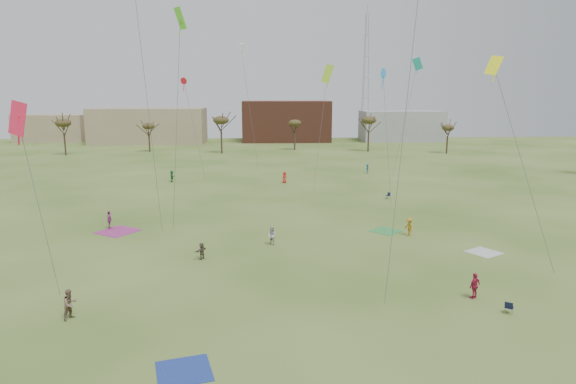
{
  "coord_description": "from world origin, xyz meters",
  "views": [
    {
      "loc": [
        -2.23,
        -30.73,
        14.02
      ],
      "look_at": [
        0.0,
        12.0,
        5.5
      ],
      "focal_mm": 30.73,
      "sensor_mm": 36.0,
      "label": 1
    }
  ],
  "objects_px": {
    "spectator_fore_a": "(475,286)",
    "camp_chair_right": "(388,197)",
    "radio_tower": "(365,77)",
    "camp_chair_center": "(509,310)"
  },
  "relations": [
    {
      "from": "spectator_fore_a",
      "to": "camp_chair_right",
      "type": "xyz_separation_m",
      "value": [
        2.33,
        33.23,
        -0.67
      ]
    },
    {
      "from": "camp_chair_center",
      "to": "camp_chair_right",
      "type": "height_order",
      "value": "same"
    },
    {
      "from": "camp_chair_center",
      "to": "camp_chair_right",
      "type": "bearing_deg",
      "value": -55.26
    },
    {
      "from": "camp_chair_center",
      "to": "radio_tower",
      "type": "xyz_separation_m",
      "value": [
        16.32,
        126.64,
        18.95
      ]
    },
    {
      "from": "camp_chair_center",
      "to": "radio_tower",
      "type": "bearing_deg",
      "value": -60.85
    },
    {
      "from": "spectator_fore_a",
      "to": "radio_tower",
      "type": "xyz_separation_m",
      "value": [
        17.55,
        124.14,
        18.28
      ]
    },
    {
      "from": "spectator_fore_a",
      "to": "radio_tower",
      "type": "relative_size",
      "value": 0.05
    },
    {
      "from": "spectator_fore_a",
      "to": "camp_chair_right",
      "type": "height_order",
      "value": "spectator_fore_a"
    },
    {
      "from": "camp_chair_right",
      "to": "radio_tower",
      "type": "height_order",
      "value": "radio_tower"
    },
    {
      "from": "radio_tower",
      "to": "camp_chair_right",
      "type": "bearing_deg",
      "value": -99.51
    }
  ]
}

